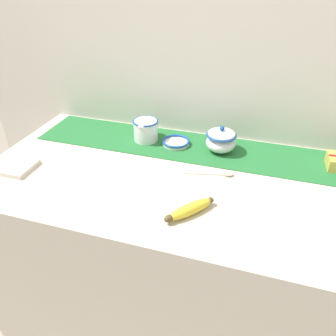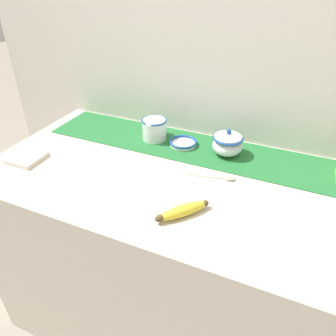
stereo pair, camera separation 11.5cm
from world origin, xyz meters
name	(u,v)px [view 1 (the left image)]	position (x,y,z in m)	size (l,w,h in m)	color
ground_plane	(173,316)	(0.00, 0.00, 0.00)	(12.00, 12.00, 0.00)	gray
countertop	(174,257)	(0.00, 0.00, 0.44)	(1.45, 0.74, 0.87)	beige
back_wall	(203,59)	(0.00, 0.39, 1.20)	(2.25, 0.04, 2.40)	silver
table_runner	(190,147)	(0.00, 0.23, 0.87)	(1.33, 0.26, 0.00)	#236B33
cream_pitcher	(146,129)	(-0.20, 0.23, 0.93)	(0.11, 0.13, 0.10)	white
sugar_bowl	(221,140)	(0.13, 0.23, 0.92)	(0.12, 0.12, 0.11)	white
small_dish	(176,142)	(-0.06, 0.23, 0.89)	(0.12, 0.12, 0.02)	white
banana	(190,209)	(0.10, -0.19, 0.89)	(0.14, 0.16, 0.04)	yellow
spoon	(225,174)	(0.17, 0.06, 0.88)	(0.18, 0.06, 0.01)	#A89E89
napkin_stack	(17,167)	(-0.59, -0.13, 0.88)	(0.13, 0.13, 0.02)	silver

